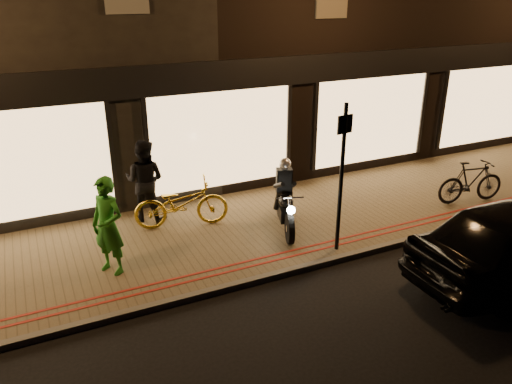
% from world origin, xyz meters
% --- Properties ---
extents(ground, '(90.00, 90.00, 0.00)m').
position_xyz_m(ground, '(0.00, 0.00, 0.00)').
color(ground, black).
rests_on(ground, ground).
extents(sidewalk, '(50.00, 4.00, 0.12)m').
position_xyz_m(sidewalk, '(0.00, 2.00, 0.06)').
color(sidewalk, brown).
rests_on(sidewalk, ground).
extents(kerb_stone, '(50.00, 0.14, 0.12)m').
position_xyz_m(kerb_stone, '(0.00, 0.05, 0.06)').
color(kerb_stone, '#59544C').
rests_on(kerb_stone, ground).
extents(red_kerb_lines, '(50.00, 0.26, 0.01)m').
position_xyz_m(red_kerb_lines, '(0.00, 0.55, 0.12)').
color(red_kerb_lines, maroon).
rests_on(red_kerb_lines, sidewalk).
extents(building_row, '(48.00, 10.11, 8.50)m').
position_xyz_m(building_row, '(-0.00, 8.99, 4.25)').
color(building_row, black).
rests_on(building_row, ground).
extents(motorcycle, '(0.87, 1.87, 1.59)m').
position_xyz_m(motorcycle, '(0.53, 1.63, 0.73)').
color(motorcycle, black).
rests_on(motorcycle, sidewalk).
extents(sign_post, '(0.35, 0.09, 3.00)m').
position_xyz_m(sign_post, '(1.03, 0.34, 1.80)').
color(sign_post, black).
rests_on(sign_post, sidewalk).
extents(bicycle_gold, '(2.16, 1.15, 1.08)m').
position_xyz_m(bicycle_gold, '(-1.48, 2.71, 0.66)').
color(bicycle_gold, gold).
rests_on(bicycle_gold, sidewalk).
extents(bicycle_dark, '(1.83, 0.83, 1.06)m').
position_xyz_m(bicycle_dark, '(5.35, 0.95, 0.65)').
color(bicycle_dark, black).
rests_on(bicycle_dark, sidewalk).
extents(person_green, '(0.77, 0.81, 1.87)m').
position_xyz_m(person_green, '(-3.24, 1.42, 1.05)').
color(person_green, '#257A20').
rests_on(person_green, sidewalk).
extents(person_dark, '(1.16, 1.11, 1.88)m').
position_xyz_m(person_dark, '(-2.08, 3.40, 1.06)').
color(person_dark, black).
rests_on(person_dark, sidewalk).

